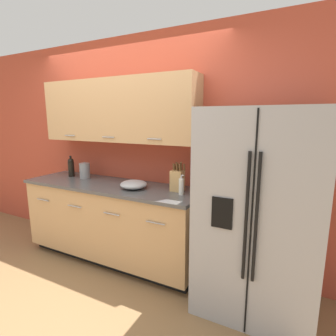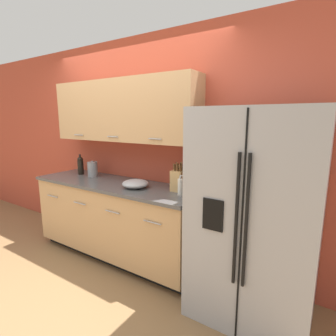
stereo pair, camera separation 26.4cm
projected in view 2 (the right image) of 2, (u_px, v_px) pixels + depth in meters
The scene contains 9 objects.
ground_plane at pixel (68, 286), 2.65m from camera, with size 14.00×14.00×0.00m, color olive.
wall_back at pixel (131, 139), 3.24m from camera, with size 10.00×0.39×2.60m.
counter_unit at pixel (117, 219), 3.17m from camera, with size 2.17×0.64×0.92m.
refrigerator at pixel (256, 216), 2.16m from camera, with size 0.96×0.79×1.75m.
knife_block at pixel (178, 180), 2.70m from camera, with size 0.14×0.11×0.31m.
wine_bottle at pixel (81, 165), 3.51m from camera, with size 0.08×0.08×0.27m.
soap_dispenser at pixel (180, 187), 2.56m from camera, with size 0.06×0.05×0.20m.
steel_canister at pixel (93, 169), 3.39m from camera, with size 0.13×0.13×0.21m.
mixing_bowl at pixel (135, 184), 2.85m from camera, with size 0.29×0.29×0.09m.
Camera 2 is at (2.14, -1.45, 1.67)m, focal length 28.00 mm.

